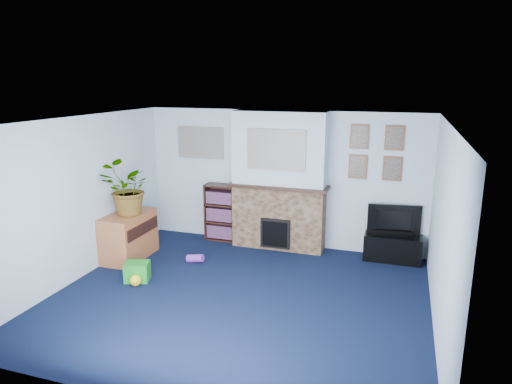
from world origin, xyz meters
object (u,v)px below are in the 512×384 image
(television, at_px, (395,221))
(sideboard, at_px, (129,238))
(tv_stand, at_px, (393,247))
(bookshelf, at_px, (221,214))

(television, xyz_separation_m, sideboard, (-4.19, -1.26, -0.33))
(tv_stand, distance_m, television, 0.45)
(bookshelf, bearing_deg, sideboard, -130.62)
(television, bearing_deg, tv_stand, 81.57)
(tv_stand, xyz_separation_m, bookshelf, (-3.06, 0.08, 0.28))
(tv_stand, height_order, sideboard, sideboard)
(tv_stand, distance_m, bookshelf, 3.08)
(tv_stand, xyz_separation_m, television, (0.00, 0.02, 0.45))
(tv_stand, relative_size, television, 1.07)
(television, height_order, bookshelf, bookshelf)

